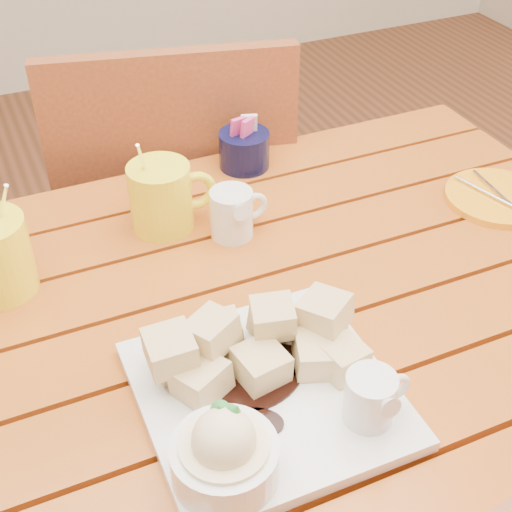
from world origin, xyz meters
name	(u,v)px	position (x,y,z in m)	size (l,w,h in m)	color
table	(245,369)	(0.00, 0.00, 0.64)	(1.20, 0.79, 0.75)	#A64515
dessert_plate	(260,392)	(-0.05, -0.16, 0.78)	(0.28, 0.28, 0.11)	white
coffee_mug_right	(163,196)	(-0.03, 0.23, 0.80)	(0.13, 0.09, 0.15)	yellow
cream_pitcher	(233,212)	(0.05, 0.16, 0.79)	(0.09, 0.08, 0.08)	white
sugar_caddy	(244,149)	(0.15, 0.34, 0.78)	(0.09, 0.09, 0.09)	black
orange_saucer	(498,197)	(0.47, 0.08, 0.76)	(0.16, 0.16, 0.02)	orange
chair_far	(176,220)	(0.08, 0.55, 0.52)	(0.53, 0.53, 0.93)	brown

